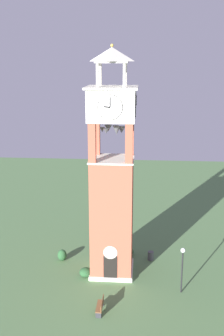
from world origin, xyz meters
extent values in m
plane|color=#517547|center=(0.00, 0.00, 0.00)|extent=(80.00, 80.00, 0.00)
cube|color=#9E4C38|center=(0.00, 0.00, 4.87)|extent=(3.32, 3.32, 9.73)
cube|color=silver|center=(0.00, 0.00, 0.17)|extent=(3.52, 3.52, 0.35)
cube|color=black|center=(0.00, -1.68, 1.15)|extent=(1.10, 0.04, 2.20)
cylinder|color=silver|center=(0.00, -1.68, 2.55)|extent=(1.10, 0.04, 1.10)
cube|color=#9E4C38|center=(-1.38, -1.38, 11.29)|extent=(0.56, 0.56, 3.11)
cube|color=#9E4C38|center=(1.38, -1.38, 11.29)|extent=(0.56, 0.56, 3.11)
cube|color=#9E4C38|center=(-1.38, 1.38, 11.29)|extent=(0.56, 0.56, 3.11)
cube|color=#9E4C38|center=(1.38, 1.38, 11.29)|extent=(0.56, 0.56, 3.11)
cube|color=silver|center=(0.00, 0.00, 9.79)|extent=(3.48, 3.48, 0.12)
cone|color=#4C4C51|center=(0.75, -0.04, 12.14)|extent=(0.57, 0.57, 0.49)
cone|color=#4C4C51|center=(0.25, 0.71, 12.14)|extent=(0.52, 0.52, 0.41)
cone|color=#4C4C51|center=(-0.35, 0.66, 12.14)|extent=(0.59, 0.59, 0.52)
cone|color=#4C4C51|center=(-0.74, -0.08, 12.14)|extent=(0.42, 0.42, 0.37)
cone|color=#4C4C51|center=(-0.39, -0.64, 12.14)|extent=(0.51, 0.51, 0.36)
cone|color=#4C4C51|center=(0.40, -0.63, 12.14)|extent=(0.48, 0.48, 0.53)
cube|color=silver|center=(0.00, 0.00, 14.06)|extent=(3.56, 3.56, 2.42)
cylinder|color=white|center=(0.00, -1.80, 14.06)|extent=(1.84, 0.05, 1.84)
torus|color=black|center=(0.00, -1.80, 14.06)|extent=(1.86, 0.06, 1.86)
cube|color=black|center=(-0.23, -1.86, 14.08)|extent=(0.47, 0.03, 0.14)
cube|color=black|center=(0.00, -1.86, 14.42)|extent=(0.06, 0.03, 0.74)
cylinder|color=white|center=(0.00, 1.80, 14.06)|extent=(1.84, 0.05, 1.84)
torus|color=black|center=(0.00, 1.80, 14.06)|extent=(1.86, 0.06, 1.86)
cube|color=black|center=(-0.23, 1.86, 14.08)|extent=(0.47, 0.03, 0.14)
cube|color=black|center=(0.00, 1.86, 14.42)|extent=(0.06, 0.03, 0.74)
cylinder|color=white|center=(-1.80, 0.00, 14.06)|extent=(0.05, 1.84, 1.84)
torus|color=black|center=(-1.80, 0.00, 14.06)|extent=(0.06, 1.86, 1.86)
cube|color=black|center=(-1.86, -0.23, 14.08)|extent=(0.03, 0.47, 0.14)
cube|color=black|center=(-1.86, 0.00, 14.42)|extent=(0.03, 0.06, 0.74)
cylinder|color=white|center=(1.80, 0.00, 14.06)|extent=(0.05, 1.84, 1.84)
torus|color=black|center=(1.80, 0.00, 14.06)|extent=(0.06, 1.86, 1.86)
cube|color=black|center=(1.86, -0.23, 14.08)|extent=(0.03, 0.47, 0.14)
cube|color=black|center=(1.86, 0.00, 14.42)|extent=(0.03, 0.06, 0.74)
cube|color=silver|center=(0.00, 0.00, 15.35)|extent=(3.92, 3.92, 0.16)
cylinder|color=silver|center=(-0.98, -0.98, 16.28)|extent=(0.22, 0.22, 1.70)
cylinder|color=silver|center=(0.98, -0.98, 16.28)|extent=(0.22, 0.22, 1.70)
cylinder|color=silver|center=(-0.98, 0.98, 16.28)|extent=(0.22, 0.22, 1.70)
cylinder|color=silver|center=(0.98, 0.98, 16.28)|extent=(0.22, 0.22, 1.70)
cube|color=silver|center=(0.00, 0.00, 17.19)|extent=(2.40, 2.40, 0.12)
pyramid|color=silver|center=(0.00, 0.00, 17.76)|extent=(2.40, 2.40, 1.01)
sphere|color=#B79338|center=(0.00, 0.00, 18.38)|extent=(0.24, 0.24, 0.24)
cube|color=brown|center=(-0.41, -5.84, 0.45)|extent=(0.46, 1.60, 0.06)
cube|color=brown|center=(-0.22, -5.84, 0.73)|extent=(0.07, 1.60, 0.44)
cube|color=#2D2D33|center=(-0.42, -6.56, 0.21)|extent=(0.40, 0.08, 0.42)
cube|color=#2D2D33|center=(-0.41, -5.12, 0.21)|extent=(0.40, 0.08, 0.42)
cylinder|color=black|center=(5.57, -2.81, 1.67)|extent=(0.12, 0.12, 3.34)
sphere|color=silver|center=(5.57, -2.81, 3.52)|extent=(0.36, 0.36, 0.36)
cylinder|color=#4C4C51|center=(3.29, 2.30, 0.40)|extent=(0.52, 0.52, 0.80)
ellipsoid|color=#234C28|center=(-2.10, -1.04, 0.37)|extent=(1.05, 1.05, 0.75)
ellipsoid|color=#234C28|center=(1.34, 3.11, 0.34)|extent=(0.81, 0.81, 0.67)
ellipsoid|color=#234C28|center=(-4.59, 1.58, 0.51)|extent=(0.81, 0.81, 1.02)
camera|label=1|loc=(2.50, -31.23, 17.38)|focal=43.80mm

